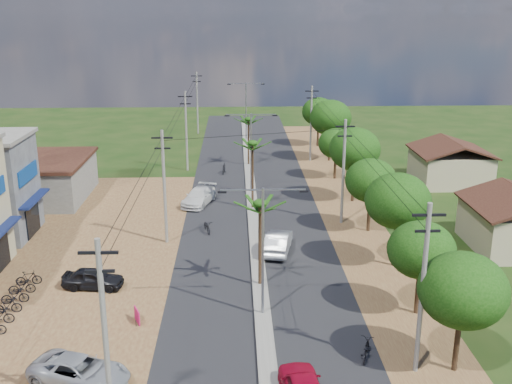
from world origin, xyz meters
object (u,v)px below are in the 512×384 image
at_px(car_silver_mid, 278,242).
at_px(car_white_far, 199,197).
at_px(car_parked_silver, 80,372).
at_px(car_parked_dark, 93,279).
at_px(moto_rider_east, 366,350).
at_px(roadside_sign, 137,316).

bearing_deg(car_silver_mid, car_white_far, -49.17).
distance_m(car_parked_silver, car_parked_dark, 10.77).
xyz_separation_m(car_parked_dark, moto_rider_east, (16.15, -8.84, -0.18)).
xyz_separation_m(car_parked_silver, moto_rider_east, (14.42, 1.79, -0.20)).
height_order(moto_rider_east, roadside_sign, moto_rider_east).
distance_m(car_white_far, moto_rider_east, 28.21).
distance_m(car_parked_dark, moto_rider_east, 18.41).
bearing_deg(car_parked_silver, roadside_sign, 3.80).
bearing_deg(car_parked_dark, car_parked_silver, -164.06).
bearing_deg(car_silver_mid, car_parked_dark, 35.82).
bearing_deg(moto_rider_east, car_white_far, -49.27).
height_order(car_silver_mid, car_white_far, car_silver_mid).
height_order(car_white_far, car_parked_dark, car_white_far).
height_order(car_parked_silver, roadside_sign, car_parked_silver).
distance_m(car_parked_silver, roadside_sign, 6.26).
bearing_deg(car_parked_dark, roadside_sign, -135.76).
bearing_deg(car_white_far, car_parked_silver, -81.12).
relative_size(car_white_far, moto_rider_east, 2.70).
height_order(car_white_far, car_parked_silver, car_white_far).
relative_size(car_silver_mid, car_white_far, 0.94).
xyz_separation_m(car_parked_silver, roadside_sign, (1.84, 5.98, -0.25)).
distance_m(car_white_far, car_parked_silver, 28.40).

